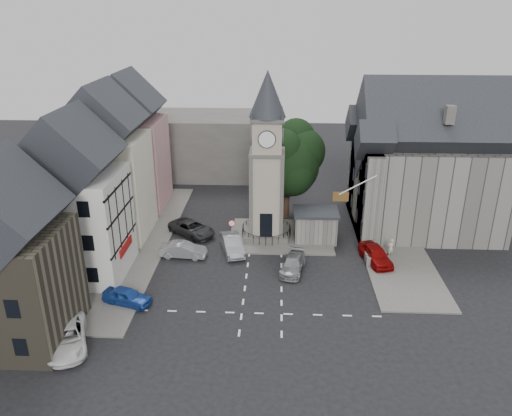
{
  "coord_description": "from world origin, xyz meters",
  "views": [
    {
      "loc": [
        1.03,
        -37.18,
        21.54
      ],
      "look_at": [
        -0.9,
        5.0,
        4.27
      ],
      "focal_mm": 35.0,
      "sensor_mm": 36.0,
      "label": 1
    }
  ],
  "objects_px": {
    "stone_shelter": "(315,225)",
    "pedestrian": "(391,248)",
    "car_east_red": "(376,255)",
    "clock_tower": "(267,158)",
    "car_west_blue": "(127,296)"
  },
  "relations": [
    {
      "from": "clock_tower",
      "to": "car_east_red",
      "type": "xyz_separation_m",
      "value": [
        9.93,
        -4.99,
        -7.33
      ]
    },
    {
      "from": "car_west_blue",
      "to": "car_east_red",
      "type": "height_order",
      "value": "car_east_red"
    },
    {
      "from": "car_west_blue",
      "to": "car_east_red",
      "type": "xyz_separation_m",
      "value": [
        20.36,
        7.67,
        0.12
      ]
    },
    {
      "from": "car_east_red",
      "to": "pedestrian",
      "type": "xyz_separation_m",
      "value": [
        1.57,
        1.22,
        0.1
      ]
    },
    {
      "from": "stone_shelter",
      "to": "car_west_blue",
      "type": "xyz_separation_m",
      "value": [
        -15.23,
        -12.17,
        -0.88
      ]
    },
    {
      "from": "stone_shelter",
      "to": "car_east_red",
      "type": "xyz_separation_m",
      "value": [
        5.13,
        -4.5,
        -0.76
      ]
    },
    {
      "from": "stone_shelter",
      "to": "pedestrian",
      "type": "height_order",
      "value": "stone_shelter"
    },
    {
      "from": "stone_shelter",
      "to": "car_west_blue",
      "type": "height_order",
      "value": "stone_shelter"
    },
    {
      "from": "pedestrian",
      "to": "car_west_blue",
      "type": "bearing_deg",
      "value": -14.92
    },
    {
      "from": "car_west_blue",
      "to": "car_east_red",
      "type": "bearing_deg",
      "value": -52.79
    },
    {
      "from": "stone_shelter",
      "to": "car_west_blue",
      "type": "bearing_deg",
      "value": -141.38
    },
    {
      "from": "car_east_red",
      "to": "stone_shelter",
      "type": "bearing_deg",
      "value": 124.45
    },
    {
      "from": "car_east_red",
      "to": "clock_tower",
      "type": "bearing_deg",
      "value": 139.03
    },
    {
      "from": "clock_tower",
      "to": "car_east_red",
      "type": "bearing_deg",
      "value": -26.69
    },
    {
      "from": "clock_tower",
      "to": "pedestrian",
      "type": "bearing_deg",
      "value": -18.14
    }
  ]
}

